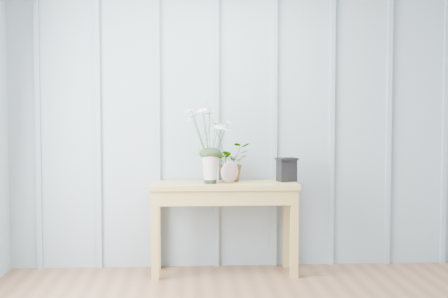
{
  "coord_description": "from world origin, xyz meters",
  "views": [
    {
      "loc": [
        -0.51,
        -3.08,
        1.32
      ],
      "look_at": [
        -0.2,
        1.94,
        1.03
      ],
      "focal_mm": 50.0,
      "sensor_mm": 36.0,
      "label": 1
    }
  ],
  "objects": [
    {
      "name": "carved_box",
      "position": [
        0.33,
        2.05,
        0.85
      ],
      "size": [
        0.19,
        0.17,
        0.2
      ],
      "color": "black",
      "rests_on": "sideboard"
    },
    {
      "name": "spider_plant",
      "position": [
        -0.13,
        2.11,
        0.91
      ],
      "size": [
        0.37,
        0.35,
        0.33
      ],
      "primitive_type": "imported",
      "rotation": [
        0.0,
        0.0,
        0.4
      ],
      "color": "#1C3116",
      "rests_on": "sideboard"
    },
    {
      "name": "room_shell",
      "position": [
        -0.0,
        0.92,
        1.99
      ],
      "size": [
        4.0,
        4.5,
        2.5
      ],
      "color": "#92A7B4",
      "rests_on": "ground"
    },
    {
      "name": "sideboard",
      "position": [
        -0.2,
        1.99,
        0.64
      ],
      "size": [
        1.2,
        0.45,
        0.75
      ],
      "color": "tan",
      "rests_on": "ground"
    },
    {
      "name": "daisy_vase",
      "position": [
        -0.31,
        1.95,
        1.15
      ],
      "size": [
        0.45,
        0.34,
        0.63
      ],
      "color": "black",
      "rests_on": "sideboard"
    },
    {
      "name": "felt_disc_vessel",
      "position": [
        -0.15,
        1.97,
        0.84
      ],
      "size": [
        0.18,
        0.15,
        0.18
      ],
      "primitive_type": "ellipsoid",
      "rotation": [
        0.0,
        0.0,
        0.63
      ],
      "color": "#844666",
      "rests_on": "sideboard"
    }
  ]
}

